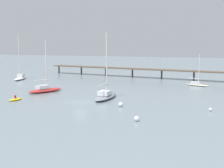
{
  "coord_description": "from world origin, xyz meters",
  "views": [
    {
      "loc": [
        26.62,
        -51.19,
        10.52
      ],
      "look_at": [
        0.0,
        15.6,
        1.5
      ],
      "focal_mm": 51.54,
      "sensor_mm": 36.0,
      "label": 1
    }
  ],
  "objects_px": {
    "sailboat_white": "(20,77)",
    "dinghy_yellow": "(15,99)",
    "sailboat_gray": "(106,95)",
    "mooring_buoy_outer": "(121,104)",
    "mooring_buoy_inner": "(210,109)",
    "mooring_buoy_mid": "(137,119)",
    "sailboat_cream": "(197,84)",
    "pier": "(189,68)",
    "sailboat_red": "(45,89)"
  },
  "relations": [
    {
      "from": "pier",
      "to": "sailboat_gray",
      "type": "bearing_deg",
      "value": -104.87
    },
    {
      "from": "sailboat_red",
      "to": "mooring_buoy_outer",
      "type": "distance_m",
      "value": 22.83
    },
    {
      "from": "sailboat_cream",
      "to": "mooring_buoy_outer",
      "type": "distance_m",
      "value": 33.51
    },
    {
      "from": "sailboat_cream",
      "to": "mooring_buoy_outer",
      "type": "bearing_deg",
      "value": -104.78
    },
    {
      "from": "pier",
      "to": "mooring_buoy_inner",
      "type": "xyz_separation_m",
      "value": [
        9.67,
        -42.39,
        -3.4
      ]
    },
    {
      "from": "pier",
      "to": "mooring_buoy_mid",
      "type": "distance_m",
      "value": 53.14
    },
    {
      "from": "sailboat_gray",
      "to": "dinghy_yellow",
      "type": "xyz_separation_m",
      "value": [
        -15.12,
        -7.73,
        -0.51
      ]
    },
    {
      "from": "sailboat_red",
      "to": "mooring_buoy_mid",
      "type": "height_order",
      "value": "sailboat_red"
    },
    {
      "from": "sailboat_cream",
      "to": "dinghy_yellow",
      "type": "bearing_deg",
      "value": -130.74
    },
    {
      "from": "pier",
      "to": "sailboat_red",
      "type": "bearing_deg",
      "value": -125.99
    },
    {
      "from": "sailboat_red",
      "to": "sailboat_white",
      "type": "height_order",
      "value": "sailboat_white"
    },
    {
      "from": "sailboat_white",
      "to": "mooring_buoy_inner",
      "type": "distance_m",
      "value": 61.95
    },
    {
      "from": "mooring_buoy_inner",
      "to": "sailboat_white",
      "type": "bearing_deg",
      "value": 155.16
    },
    {
      "from": "pier",
      "to": "mooring_buoy_outer",
      "type": "xyz_separation_m",
      "value": [
        -4.63,
        -44.28,
        -3.27
      ]
    },
    {
      "from": "sailboat_red",
      "to": "mooring_buoy_outer",
      "type": "bearing_deg",
      "value": -23.32
    },
    {
      "from": "sailboat_red",
      "to": "pier",
      "type": "bearing_deg",
      "value": 54.01
    },
    {
      "from": "sailboat_gray",
      "to": "mooring_buoy_outer",
      "type": "height_order",
      "value": "sailboat_gray"
    },
    {
      "from": "pier",
      "to": "dinghy_yellow",
      "type": "distance_m",
      "value": 52.27
    },
    {
      "from": "sailboat_gray",
      "to": "mooring_buoy_inner",
      "type": "bearing_deg",
      "value": -12.72
    },
    {
      "from": "mooring_buoy_inner",
      "to": "mooring_buoy_mid",
      "type": "bearing_deg",
      "value": -129.48
    },
    {
      "from": "mooring_buoy_mid",
      "to": "mooring_buoy_outer",
      "type": "xyz_separation_m",
      "value": [
        -5.54,
        8.75,
        0.03
      ]
    },
    {
      "from": "mooring_buoy_outer",
      "to": "sailboat_red",
      "type": "bearing_deg",
      "value": 156.68
    },
    {
      "from": "pier",
      "to": "sailboat_gray",
      "type": "height_order",
      "value": "sailboat_gray"
    },
    {
      "from": "sailboat_red",
      "to": "mooring_buoy_inner",
      "type": "bearing_deg",
      "value": -11.46
    },
    {
      "from": "mooring_buoy_outer",
      "to": "sailboat_gray",
      "type": "bearing_deg",
      "value": 130.6
    },
    {
      "from": "sailboat_red",
      "to": "sailboat_cream",
      "type": "distance_m",
      "value": 37.64
    },
    {
      "from": "mooring_buoy_outer",
      "to": "mooring_buoy_mid",
      "type": "bearing_deg",
      "value": -57.66
    },
    {
      "from": "sailboat_gray",
      "to": "mooring_buoy_mid",
      "type": "distance_m",
      "value": 18.67
    },
    {
      "from": "sailboat_red",
      "to": "sailboat_cream",
      "type": "bearing_deg",
      "value": 38.37
    },
    {
      "from": "mooring_buoy_outer",
      "to": "pier",
      "type": "bearing_deg",
      "value": 84.02
    },
    {
      "from": "mooring_buoy_mid",
      "to": "mooring_buoy_inner",
      "type": "xyz_separation_m",
      "value": [
        8.76,
        10.64,
        -0.1
      ]
    },
    {
      "from": "pier",
      "to": "sailboat_red",
      "type": "xyz_separation_m",
      "value": [
        -25.6,
        -35.24,
        -2.97
      ]
    },
    {
      "from": "pier",
      "to": "mooring_buoy_inner",
      "type": "relative_size",
      "value": 128.73
    },
    {
      "from": "sailboat_white",
      "to": "mooring_buoy_outer",
      "type": "bearing_deg",
      "value": -33.66
    },
    {
      "from": "sailboat_white",
      "to": "mooring_buoy_outer",
      "type": "distance_m",
      "value": 50.36
    },
    {
      "from": "mooring_buoy_outer",
      "to": "mooring_buoy_inner",
      "type": "bearing_deg",
      "value": 7.52
    },
    {
      "from": "pier",
      "to": "sailboat_white",
      "type": "distance_m",
      "value": 49.43
    },
    {
      "from": "sailboat_red",
      "to": "mooring_buoy_inner",
      "type": "xyz_separation_m",
      "value": [
        35.26,
        -7.15,
        -0.43
      ]
    },
    {
      "from": "sailboat_gray",
      "to": "sailboat_red",
      "type": "bearing_deg",
      "value": 170.16
    },
    {
      "from": "sailboat_white",
      "to": "dinghy_yellow",
      "type": "xyz_separation_m",
      "value": [
        21.36,
        -29.29,
        -0.55
      ]
    },
    {
      "from": "mooring_buoy_mid",
      "to": "mooring_buoy_inner",
      "type": "height_order",
      "value": "mooring_buoy_mid"
    },
    {
      "from": "sailboat_gray",
      "to": "mooring_buoy_outer",
      "type": "distance_m",
      "value": 8.36
    },
    {
      "from": "sailboat_gray",
      "to": "sailboat_white",
      "type": "distance_m",
      "value": 42.38
    },
    {
      "from": "sailboat_red",
      "to": "dinghy_yellow",
      "type": "xyz_separation_m",
      "value": [
        0.41,
        -10.42,
        -0.5
      ]
    },
    {
      "from": "sailboat_gray",
      "to": "sailboat_red",
      "type": "relative_size",
      "value": 1.11
    },
    {
      "from": "pier",
      "to": "sailboat_gray",
      "type": "distance_m",
      "value": 39.36
    },
    {
      "from": "sailboat_red",
      "to": "mooring_buoy_mid",
      "type": "distance_m",
      "value": 31.92
    },
    {
      "from": "pier",
      "to": "sailboat_cream",
      "type": "bearing_deg",
      "value": -71.75
    },
    {
      "from": "sailboat_gray",
      "to": "mooring_buoy_mid",
      "type": "height_order",
      "value": "sailboat_gray"
    },
    {
      "from": "sailboat_cream",
      "to": "mooring_buoy_inner",
      "type": "relative_size",
      "value": 14.71
    }
  ]
}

